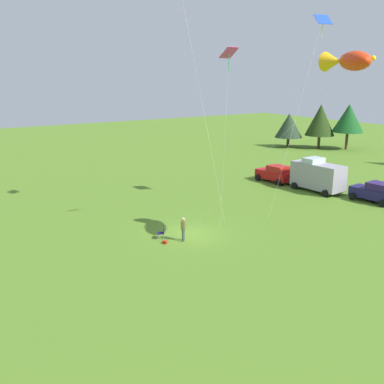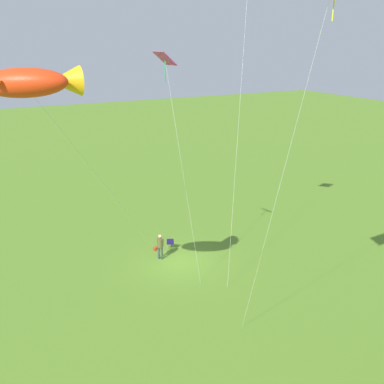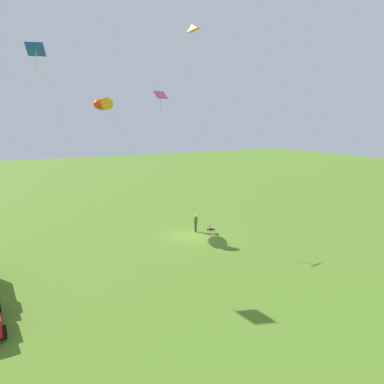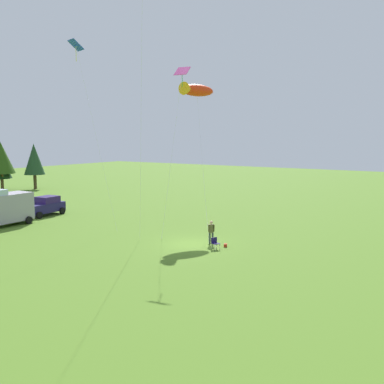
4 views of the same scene
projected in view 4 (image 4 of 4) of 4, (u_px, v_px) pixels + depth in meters
ground_plane at (193, 244)px, 33.25m from camera, size 160.00×160.00×0.00m
person_kite_flyer at (211, 230)px, 33.23m from camera, size 0.48×0.50×1.74m
folding_chair at (215, 242)px, 31.72m from camera, size 0.64×0.64×0.82m
backpack_on_grass at (225, 245)px, 32.40m from camera, size 0.38×0.33×0.22m
van_motorhome_grey at (1, 208)px, 39.65m from camera, size 5.48×2.78×3.34m
car_navy_hatch at (45, 206)px, 45.22m from camera, size 4.31×2.45×1.89m
kite_large_fish at (194, 90)px, 41.87m from camera, size 10.28×7.93×12.83m
kite_diamond_blue at (77, 49)px, 38.35m from camera, size 1.35×5.37×16.11m
kite_diamond_rainbow at (182, 76)px, 34.17m from camera, size 2.22×1.44×13.23m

